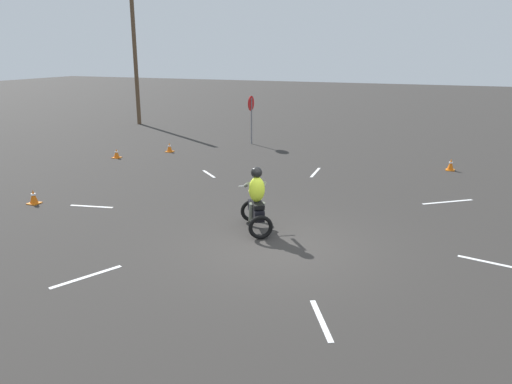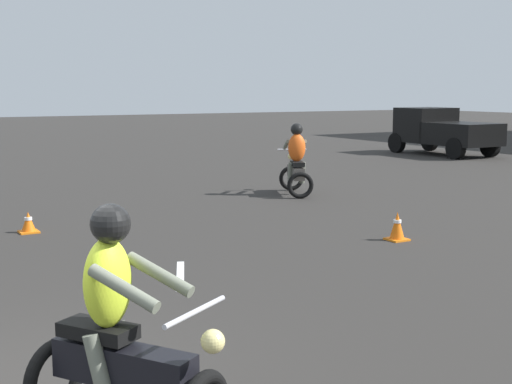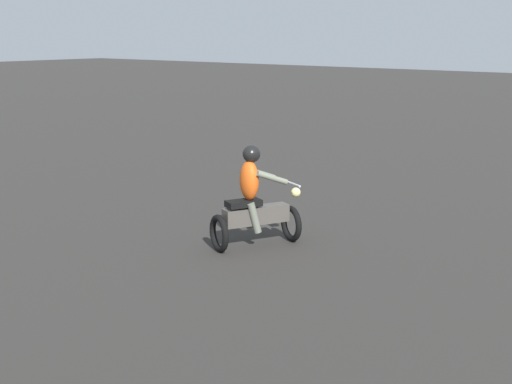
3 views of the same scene
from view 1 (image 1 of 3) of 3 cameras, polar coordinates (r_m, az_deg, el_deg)
The scene contains 15 objects.
ground_plane at distance 11.65m, azimuth 2.71°, elevation -6.30°, with size 120.00×120.00×0.00m, color #2D2B28.
motorcycle_rider_foreground at distance 12.44m, azimuth 0.03°, elevation -1.26°, with size 1.50×1.25×1.66m.
stop_sign at distance 24.13m, azimuth -0.55°, elevation 9.35°, with size 0.70×0.08×2.30m.
traffic_cone_near_right at distance 20.27m, azimuth 21.36°, elevation 2.92°, with size 0.32×0.32×0.45m.
traffic_cone_mid_center at distance 16.16m, azimuth -24.08°, elevation -0.53°, with size 0.32×0.32×0.43m.
traffic_cone_mid_left at distance 22.71m, azimuth -9.86°, elevation 5.03°, with size 0.32×0.32×0.41m.
traffic_cone_far_right at distance 21.91m, azimuth -15.65°, elevation 4.25°, with size 0.32×0.32×0.39m.
lane_stripe_e at distance 18.73m, azimuth 6.81°, elevation 2.24°, with size 0.10×1.53×0.01m, color silver.
lane_stripe_ne at distance 18.46m, azimuth -5.41°, elevation 2.08°, with size 0.10×1.21×0.01m, color silver.
lane_stripe_n at distance 15.34m, azimuth -18.28°, elevation -1.56°, with size 0.10×1.32×0.01m, color silver.
lane_stripe_nw at distance 10.75m, azimuth -18.78°, elevation -9.14°, with size 0.10×1.52×0.01m, color silver.
lane_stripe_sw at distance 8.78m, azimuth 7.46°, elevation -14.30°, with size 0.10×1.37×0.01m, color silver.
lane_stripe_s at distance 11.94m, azimuth 25.18°, elevation -7.30°, with size 0.10×1.33×0.01m, color silver.
lane_stripe_se at distance 16.07m, azimuth 21.06°, elevation -1.05°, with size 0.10×1.71×0.01m, color silver.
utility_pole_near at distance 31.56m, azimuth -13.60°, elevation 14.17°, with size 0.24×0.24×7.33m, color brown.
Camera 1 is at (-10.16, -3.59, 4.41)m, focal length 35.00 mm.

